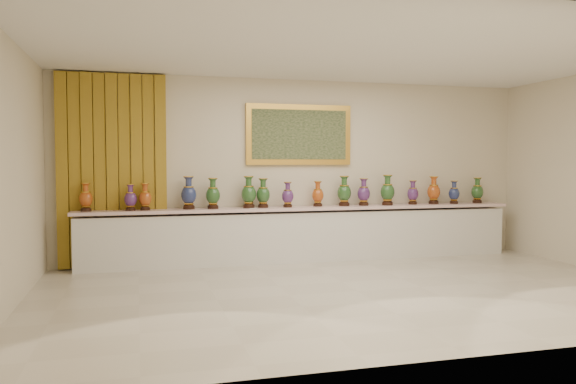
# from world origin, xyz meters

# --- Properties ---
(ground) EXTENTS (8.00, 8.00, 0.00)m
(ground) POSITION_xyz_m (0.00, 0.00, 0.00)
(ground) COLOR beige
(ground) RESTS_ON ground
(room) EXTENTS (8.00, 8.00, 8.00)m
(room) POSITION_xyz_m (-2.55, 2.44, 1.59)
(room) COLOR beige
(room) RESTS_ON ground
(counter) EXTENTS (7.28, 0.48, 0.90)m
(counter) POSITION_xyz_m (0.00, 2.27, 0.44)
(counter) COLOR white
(counter) RESTS_ON ground
(vase_0) EXTENTS (0.21, 0.21, 0.43)m
(vase_0) POSITION_xyz_m (-3.41, 2.26, 1.09)
(vase_0) COLOR black
(vase_0) RESTS_ON counter
(vase_1) EXTENTS (0.24, 0.24, 0.40)m
(vase_1) POSITION_xyz_m (-2.77, 2.21, 1.08)
(vase_1) COLOR black
(vase_1) RESTS_ON counter
(vase_2) EXTENTS (0.23, 0.23, 0.41)m
(vase_2) POSITION_xyz_m (-2.56, 2.23, 1.09)
(vase_2) COLOR black
(vase_2) RESTS_ON counter
(vase_3) EXTENTS (0.31, 0.31, 0.51)m
(vase_3) POSITION_xyz_m (-1.90, 2.27, 1.13)
(vase_3) COLOR black
(vase_3) RESTS_ON counter
(vase_4) EXTENTS (0.22, 0.22, 0.48)m
(vase_4) POSITION_xyz_m (-1.52, 2.25, 1.12)
(vase_4) COLOR black
(vase_4) RESTS_ON counter
(vase_5) EXTENTS (0.24, 0.24, 0.51)m
(vase_5) POSITION_xyz_m (-0.95, 2.25, 1.13)
(vase_5) COLOR black
(vase_5) RESTS_ON counter
(vase_6) EXTENTS (0.24, 0.24, 0.47)m
(vase_6) POSITION_xyz_m (-0.71, 2.26, 1.11)
(vase_6) COLOR black
(vase_6) RESTS_ON counter
(vase_7) EXTENTS (0.20, 0.20, 0.41)m
(vase_7) POSITION_xyz_m (-0.31, 2.22, 1.08)
(vase_7) COLOR black
(vase_7) RESTS_ON counter
(vase_8) EXTENTS (0.20, 0.20, 0.42)m
(vase_8) POSITION_xyz_m (0.22, 2.28, 1.09)
(vase_8) COLOR black
(vase_8) RESTS_ON counter
(vase_9) EXTENTS (0.31, 0.31, 0.50)m
(vase_9) POSITION_xyz_m (0.68, 2.25, 1.13)
(vase_9) COLOR black
(vase_9) RESTS_ON counter
(vase_10) EXTENTS (0.22, 0.22, 0.46)m
(vase_10) POSITION_xyz_m (1.03, 2.25, 1.11)
(vase_10) COLOR black
(vase_10) RESTS_ON counter
(vase_11) EXTENTS (0.29, 0.29, 0.52)m
(vase_11) POSITION_xyz_m (1.45, 2.22, 1.13)
(vase_11) COLOR black
(vase_11) RESTS_ON counter
(vase_12) EXTENTS (0.24, 0.24, 0.41)m
(vase_12) POSITION_xyz_m (1.96, 2.28, 1.09)
(vase_12) COLOR black
(vase_12) RESTS_ON counter
(vase_13) EXTENTS (0.28, 0.28, 0.49)m
(vase_13) POSITION_xyz_m (2.36, 2.27, 1.12)
(vase_13) COLOR black
(vase_13) RESTS_ON counter
(vase_14) EXTENTS (0.25, 0.25, 0.41)m
(vase_14) POSITION_xyz_m (2.73, 2.22, 1.08)
(vase_14) COLOR black
(vase_14) RESTS_ON counter
(vase_15) EXTENTS (0.28, 0.28, 0.45)m
(vase_15) POSITION_xyz_m (3.24, 2.29, 1.10)
(vase_15) COLOR black
(vase_15) RESTS_ON counter
(label_card) EXTENTS (0.10, 0.06, 0.00)m
(label_card) POSITION_xyz_m (-0.91, 2.13, 0.90)
(label_card) COLOR white
(label_card) RESTS_ON counter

